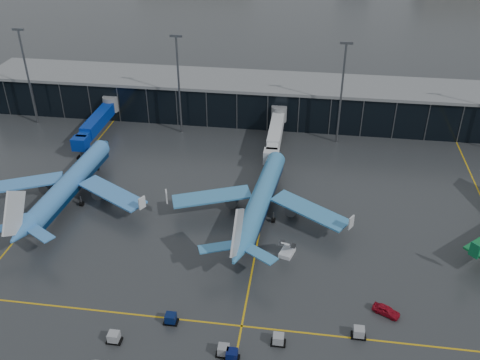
# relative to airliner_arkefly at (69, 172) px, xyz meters

# --- Properties ---
(ground) EXTENTS (600.00, 600.00, 0.00)m
(ground) POSITION_rel_airliner_arkefly_xyz_m (29.95, -15.32, -6.47)
(ground) COLOR #282B2D
(ground) RESTS_ON ground
(terminal_pier) EXTENTS (142.00, 17.00, 10.70)m
(terminal_pier) POSITION_rel_airliner_arkefly_xyz_m (29.95, 46.68, -1.05)
(terminal_pier) COLOR black
(terminal_pier) RESTS_ON ground
(jet_bridges) EXTENTS (94.00, 27.50, 7.20)m
(jet_bridges) POSITION_rel_airliner_arkefly_xyz_m (-5.05, 27.67, -1.91)
(jet_bridges) COLOR #595B60
(jet_bridges) RESTS_ON ground
(flood_masts) EXTENTS (203.00, 0.50, 25.50)m
(flood_masts) POSITION_rel_airliner_arkefly_xyz_m (34.95, 34.68, 7.34)
(flood_masts) COLOR #595B60
(flood_masts) RESTS_ON ground
(taxi_lines) EXTENTS (220.00, 120.00, 0.02)m
(taxi_lines) POSITION_rel_airliner_arkefly_xyz_m (39.95, -4.71, -6.46)
(taxi_lines) COLOR gold
(taxi_lines) RESTS_ON ground
(airliner_arkefly) EXTENTS (39.33, 44.16, 12.94)m
(airliner_arkefly) POSITION_rel_airliner_arkefly_xyz_m (0.00, 0.00, 0.00)
(airliner_arkefly) COLOR #4188D6
(airliner_arkefly) RESTS_ON ground
(airliner_klm_near) EXTENTS (41.37, 45.97, 13.01)m
(airliner_klm_near) POSITION_rel_airliner_arkefly_xyz_m (39.61, -0.03, 0.04)
(airliner_klm_near) COLOR #3B87C1
(airliner_klm_near) RESTS_ON ground
(baggage_carts) EXTENTS (37.92, 8.37, 1.70)m
(baggage_carts) POSITION_rel_airliner_arkefly_xyz_m (38.61, -33.82, -5.71)
(baggage_carts) COLOR black
(baggage_carts) RESTS_ON ground
(mobile_airstair) EXTENTS (3.04, 3.70, 3.45)m
(mobile_airstair) POSITION_rel_airliner_arkefly_xyz_m (45.63, -12.02, -5.70)
(mobile_airstair) COLOR white
(mobile_airstair) RESTS_ON ground
(service_van_red) EXTENTS (4.63, 3.54, 1.47)m
(service_van_red) POSITION_rel_airliner_arkefly_xyz_m (61.96, -24.57, -5.73)
(service_van_red) COLOR maroon
(service_van_red) RESTS_ON ground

